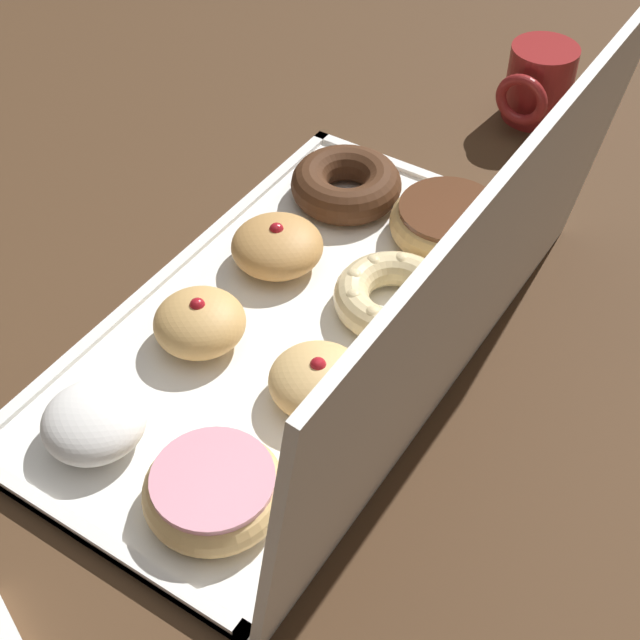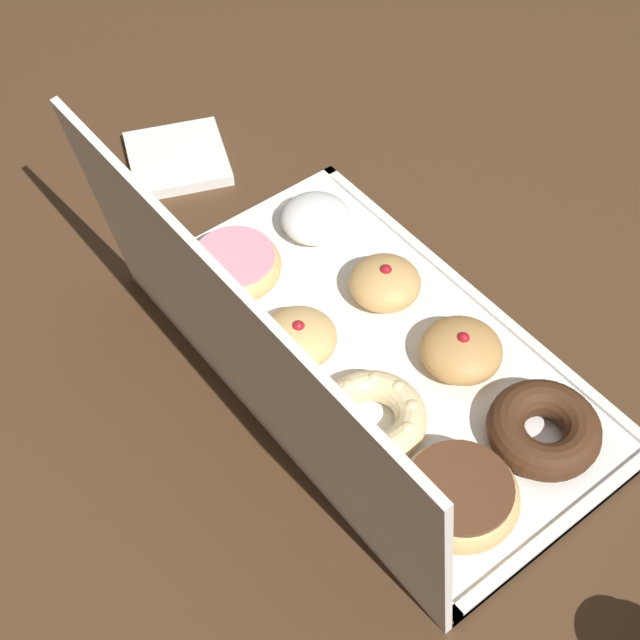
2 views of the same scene
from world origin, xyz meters
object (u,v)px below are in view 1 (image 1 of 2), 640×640
object	(u,v)px
donut_box	(293,328)
jelly_filled_donut_6	(318,380)
jelly_filled_donut_2	(200,322)
coffee_mug	(539,82)
chocolate_frosted_donut_4	(448,222)
cruller_donut_5	(394,296)
pink_frosted_donut_7	(214,490)
powdered_filled_donut_3	(94,422)
jelly_filled_donut_1	(277,246)
chocolate_cake_ring_donut_0	(346,184)

from	to	relation	value
donut_box	jelly_filled_donut_6	size ratio (longest dim) A/B	6.46
jelly_filled_donut_2	coffee_mug	xyz separation A→B (m)	(-0.51, 0.10, 0.01)
chocolate_frosted_donut_4	cruller_donut_5	size ratio (longest dim) A/B	1.06
jelly_filled_donut_2	pink_frosted_donut_7	world-z (taller)	jelly_filled_donut_2
chocolate_frosted_donut_4	cruller_donut_5	bearing A→B (deg)	2.91
powdered_filled_donut_3	coffee_mug	bearing A→B (deg)	171.18
powdered_filled_donut_3	cruller_donut_5	world-z (taller)	powdered_filled_donut_3
chocolate_frosted_donut_4	jelly_filled_donut_6	size ratio (longest dim) A/B	1.41
cruller_donut_5	coffee_mug	xyz separation A→B (m)	(-0.38, -0.03, 0.02)
jelly_filled_donut_1	coffee_mug	bearing A→B (deg)	165.78
jelly_filled_donut_6	coffee_mug	bearing A→B (deg)	-177.02
jelly_filled_donut_1	pink_frosted_donut_7	bearing A→B (deg)	24.98
chocolate_frosted_donut_4	coffee_mug	world-z (taller)	coffee_mug
powdered_filled_donut_3	jelly_filled_donut_2	bearing A→B (deg)	178.56
donut_box	coffee_mug	world-z (taller)	coffee_mug
powdered_filled_donut_3	chocolate_cake_ring_donut_0	bearing A→B (deg)	179.49
chocolate_cake_ring_donut_0	pink_frosted_donut_7	size ratio (longest dim) A/B	1.06
jelly_filled_donut_2	cruller_donut_5	bearing A→B (deg)	135.58
jelly_filled_donut_1	coffee_mug	xyz separation A→B (m)	(-0.39, 0.10, 0.01)
powdered_filled_donut_3	cruller_donut_5	bearing A→B (deg)	153.74
jelly_filled_donut_6	jelly_filled_donut_1	bearing A→B (deg)	-133.99
chocolate_cake_ring_donut_0	pink_frosted_donut_7	distance (m)	0.39
powdered_filled_donut_3	pink_frosted_donut_7	size ratio (longest dim) A/B	0.77
cruller_donut_5	jelly_filled_donut_6	bearing A→B (deg)	-0.53
jelly_filled_donut_1	cruller_donut_5	world-z (taller)	jelly_filled_donut_1
chocolate_cake_ring_donut_0	powdered_filled_donut_3	bearing A→B (deg)	-0.51
cruller_donut_5	jelly_filled_donut_6	distance (m)	0.12
coffee_mug	jelly_filled_donut_1	bearing A→B (deg)	-14.22
donut_box	coffee_mug	distance (m)	0.45
donut_box	chocolate_cake_ring_donut_0	world-z (taller)	chocolate_cake_ring_donut_0
donut_box	jelly_filled_donut_1	xyz separation A→B (m)	(-0.06, -0.06, 0.03)
powdered_filled_donut_3	chocolate_frosted_donut_4	size ratio (longest dim) A/B	0.72
jelly_filled_donut_6	cruller_donut_5	bearing A→B (deg)	179.47
jelly_filled_donut_1	powdered_filled_donut_3	world-z (taller)	jelly_filled_donut_1
chocolate_cake_ring_donut_0	cruller_donut_5	size ratio (longest dim) A/B	1.04
chocolate_cake_ring_donut_0	pink_frosted_donut_7	xyz separation A→B (m)	(0.37, 0.11, -0.00)
powdered_filled_donut_3	chocolate_frosted_donut_4	distance (m)	0.39
jelly_filled_donut_2	jelly_filled_donut_6	world-z (taller)	jelly_filled_donut_2
jelly_filled_donut_2	coffee_mug	bearing A→B (deg)	169.31
chocolate_cake_ring_donut_0	pink_frosted_donut_7	world-z (taller)	chocolate_cake_ring_donut_0
donut_box	chocolate_frosted_donut_4	distance (m)	0.20
jelly_filled_donut_1	powdered_filled_donut_3	size ratio (longest dim) A/B	1.05
powdered_filled_donut_3	coffee_mug	size ratio (longest dim) A/B	0.86
jelly_filled_donut_1	coffee_mug	size ratio (longest dim) A/B	0.91
cruller_donut_5	coffee_mug	world-z (taller)	coffee_mug
jelly_filled_donut_1	jelly_filled_donut_6	xyz separation A→B (m)	(0.12, 0.12, -0.00)
jelly_filled_donut_2	chocolate_frosted_donut_4	size ratio (longest dim) A/B	0.70
chocolate_cake_ring_donut_0	coffee_mug	size ratio (longest dim) A/B	1.18
jelly_filled_donut_6	pink_frosted_donut_7	bearing A→B (deg)	-3.24
jelly_filled_donut_2	powdered_filled_donut_3	size ratio (longest dim) A/B	0.97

